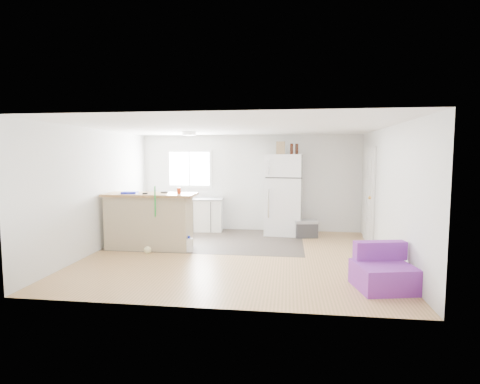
{
  "coord_description": "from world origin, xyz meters",
  "views": [
    {
      "loc": [
        0.97,
        -6.86,
        1.87
      ],
      "look_at": [
        -0.01,
        0.7,
        1.14
      ],
      "focal_mm": 28.0,
      "sensor_mm": 36.0,
      "label": 1
    }
  ],
  "objects_px": {
    "mop": "(150,241)",
    "blue_tray": "(130,193)",
    "kitchen_cabinets": "(187,214)",
    "cooler": "(306,228)",
    "cardboard_box": "(281,148)",
    "purple_seat": "(383,272)",
    "bottle_left": "(291,149)",
    "refrigerator": "(284,195)",
    "bottle_right": "(297,149)",
    "red_cup": "(179,191)",
    "cleaner_jug": "(189,245)",
    "peninsula": "(149,221)"
  },
  "relations": [
    {
      "from": "refrigerator",
      "to": "blue_tray",
      "type": "height_order",
      "value": "refrigerator"
    },
    {
      "from": "cardboard_box",
      "to": "purple_seat",
      "type": "bearing_deg",
      "value": -66.44
    },
    {
      "from": "blue_tray",
      "to": "bottle_right",
      "type": "height_order",
      "value": "bottle_right"
    },
    {
      "from": "peninsula",
      "to": "kitchen_cabinets",
      "type": "bearing_deg",
      "value": 81.76
    },
    {
      "from": "refrigerator",
      "to": "cardboard_box",
      "type": "distance_m",
      "value": 1.11
    },
    {
      "from": "purple_seat",
      "to": "bottle_left",
      "type": "xyz_separation_m",
      "value": [
        -1.29,
        3.48,
        1.81
      ]
    },
    {
      "from": "purple_seat",
      "to": "bottle_left",
      "type": "relative_size",
      "value": 3.56
    },
    {
      "from": "kitchen_cabinets",
      "to": "mop",
      "type": "xyz_separation_m",
      "value": [
        -0.12,
        -2.26,
        -0.19
      ]
    },
    {
      "from": "refrigerator",
      "to": "bottle_right",
      "type": "distance_m",
      "value": 1.12
    },
    {
      "from": "cooler",
      "to": "mop",
      "type": "relative_size",
      "value": 0.43
    },
    {
      "from": "cooler",
      "to": "purple_seat",
      "type": "relative_size",
      "value": 0.65
    },
    {
      "from": "refrigerator",
      "to": "bottle_right",
      "type": "height_order",
      "value": "bottle_right"
    },
    {
      "from": "peninsula",
      "to": "refrigerator",
      "type": "height_order",
      "value": "refrigerator"
    },
    {
      "from": "mop",
      "to": "blue_tray",
      "type": "bearing_deg",
      "value": 128.25
    },
    {
      "from": "refrigerator",
      "to": "red_cup",
      "type": "xyz_separation_m",
      "value": [
        -2.05,
        -1.78,
        0.23
      ]
    },
    {
      "from": "peninsula",
      "to": "cooler",
      "type": "height_order",
      "value": "peninsula"
    },
    {
      "from": "bottle_right",
      "to": "red_cup",
      "type": "bearing_deg",
      "value": -143.24
    },
    {
      "from": "kitchen_cabinets",
      "to": "cardboard_box",
      "type": "height_order",
      "value": "cardboard_box"
    },
    {
      "from": "blue_tray",
      "to": "cardboard_box",
      "type": "bearing_deg",
      "value": 31.33
    },
    {
      "from": "kitchen_cabinets",
      "to": "cooler",
      "type": "height_order",
      "value": "kitchen_cabinets"
    },
    {
      "from": "mop",
      "to": "cleaner_jug",
      "type": "bearing_deg",
      "value": -6.92
    },
    {
      "from": "refrigerator",
      "to": "red_cup",
      "type": "relative_size",
      "value": 15.94
    },
    {
      "from": "kitchen_cabinets",
      "to": "cardboard_box",
      "type": "distance_m",
      "value": 2.86
    },
    {
      "from": "mop",
      "to": "cardboard_box",
      "type": "distance_m",
      "value": 3.72
    },
    {
      "from": "bottle_left",
      "to": "peninsula",
      "type": "bearing_deg",
      "value": -149.38
    },
    {
      "from": "cleaner_jug",
      "to": "blue_tray",
      "type": "xyz_separation_m",
      "value": [
        -1.24,
        0.11,
        1.0
      ]
    },
    {
      "from": "peninsula",
      "to": "purple_seat",
      "type": "height_order",
      "value": "peninsula"
    },
    {
      "from": "purple_seat",
      "to": "mop",
      "type": "bearing_deg",
      "value": 148.41
    },
    {
      "from": "refrigerator",
      "to": "cardboard_box",
      "type": "height_order",
      "value": "cardboard_box"
    },
    {
      "from": "mop",
      "to": "cardboard_box",
      "type": "height_order",
      "value": "cardboard_box"
    },
    {
      "from": "peninsula",
      "to": "mop",
      "type": "height_order",
      "value": "mop"
    },
    {
      "from": "cooler",
      "to": "cleaner_jug",
      "type": "relative_size",
      "value": 1.81
    },
    {
      "from": "cooler",
      "to": "cleaner_jug",
      "type": "distance_m",
      "value": 2.85
    },
    {
      "from": "refrigerator",
      "to": "mop",
      "type": "xyz_separation_m",
      "value": [
        -2.54,
        -2.13,
        -0.73
      ]
    },
    {
      "from": "cooler",
      "to": "cardboard_box",
      "type": "bearing_deg",
      "value": 146.66
    },
    {
      "from": "cleaner_jug",
      "to": "cardboard_box",
      "type": "distance_m",
      "value": 3.22
    },
    {
      "from": "cleaner_jug",
      "to": "blue_tray",
      "type": "distance_m",
      "value": 1.6
    },
    {
      "from": "cleaner_jug",
      "to": "cardboard_box",
      "type": "bearing_deg",
      "value": 33.0
    },
    {
      "from": "kitchen_cabinets",
      "to": "cleaner_jug",
      "type": "relative_size",
      "value": 5.89
    },
    {
      "from": "bottle_right",
      "to": "purple_seat",
      "type": "bearing_deg",
      "value": -71.78
    },
    {
      "from": "cleaner_jug",
      "to": "bottle_left",
      "type": "height_order",
      "value": "bottle_left"
    },
    {
      "from": "cooler",
      "to": "cardboard_box",
      "type": "height_order",
      "value": "cardboard_box"
    },
    {
      "from": "red_cup",
      "to": "cleaner_jug",
      "type": "bearing_deg",
      "value": -34.83
    },
    {
      "from": "refrigerator",
      "to": "blue_tray",
      "type": "xyz_separation_m",
      "value": [
        -3.05,
        -1.83,
        0.19
      ]
    },
    {
      "from": "red_cup",
      "to": "bottle_left",
      "type": "bearing_deg",
      "value": 37.46
    },
    {
      "from": "cooler",
      "to": "bottle_left",
      "type": "bearing_deg",
      "value": 138.63
    },
    {
      "from": "blue_tray",
      "to": "bottle_left",
      "type": "distance_m",
      "value": 3.78
    },
    {
      "from": "mop",
      "to": "blue_tray",
      "type": "distance_m",
      "value": 1.09
    },
    {
      "from": "blue_tray",
      "to": "purple_seat",
      "type": "bearing_deg",
      "value": -20.98
    },
    {
      "from": "kitchen_cabinets",
      "to": "bottle_right",
      "type": "bearing_deg",
      "value": -7.47
    }
  ]
}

